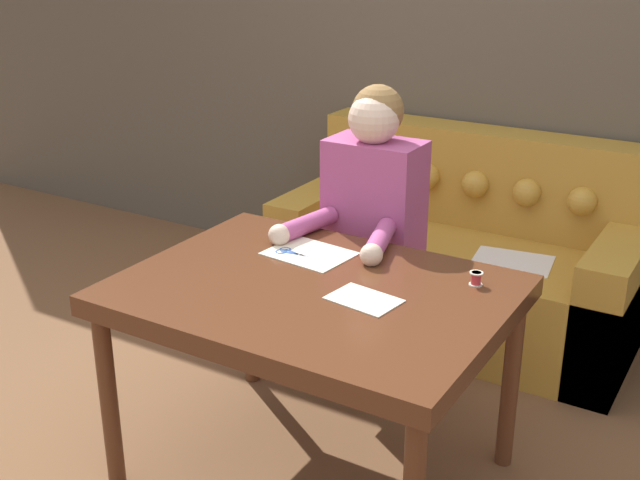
% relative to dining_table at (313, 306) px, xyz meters
% --- Properties ---
extents(ground_plane, '(16.00, 16.00, 0.00)m').
position_rel_dining_table_xyz_m(ground_plane, '(-0.14, -0.05, -0.66)').
color(ground_plane, brown).
extents(wall_back, '(8.00, 0.06, 2.60)m').
position_rel_dining_table_xyz_m(wall_back, '(-0.14, 1.77, 0.64)').
color(wall_back, brown).
rests_on(wall_back, ground_plane).
extents(dining_table, '(1.24, 0.93, 0.73)m').
position_rel_dining_table_xyz_m(dining_table, '(0.00, 0.00, 0.00)').
color(dining_table, '#562D19').
rests_on(dining_table, ground_plane).
extents(couch, '(1.65, 0.82, 0.91)m').
position_rel_dining_table_xyz_m(couch, '(-0.01, 1.37, -0.34)').
color(couch, '#B7842D').
rests_on(couch, ground_plane).
extents(person, '(0.46, 0.58, 1.27)m').
position_rel_dining_table_xyz_m(person, '(-0.12, 0.64, -0.02)').
color(person, '#33281E').
rests_on(person, ground_plane).
extents(pattern_paper_main, '(0.31, 0.25, 0.00)m').
position_rel_dining_table_xyz_m(pattern_paper_main, '(-0.15, 0.22, 0.08)').
color(pattern_paper_main, beige).
rests_on(pattern_paper_main, dining_table).
extents(pattern_paper_offcut, '(0.23, 0.18, 0.00)m').
position_rel_dining_table_xyz_m(pattern_paper_offcut, '(0.19, -0.01, 0.08)').
color(pattern_paper_offcut, beige).
rests_on(pattern_paper_offcut, dining_table).
extents(scissors, '(0.20, 0.07, 0.01)m').
position_rel_dining_table_xyz_m(scissors, '(-0.21, 0.19, 0.08)').
color(scissors, silver).
rests_on(scissors, dining_table).
extents(thread_spool, '(0.04, 0.04, 0.05)m').
position_rel_dining_table_xyz_m(thread_spool, '(0.45, 0.28, 0.10)').
color(thread_spool, red).
rests_on(thread_spool, dining_table).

